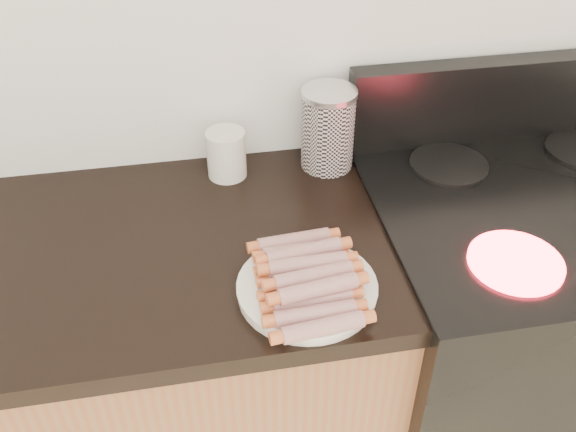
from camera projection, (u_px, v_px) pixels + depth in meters
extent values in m
cube|color=black|center=(508.00, 344.00, 1.66)|extent=(0.76, 0.65, 0.90)
cube|color=black|center=(552.00, 204.00, 1.38)|extent=(0.76, 0.65, 0.01)
cube|color=black|center=(504.00, 98.00, 1.53)|extent=(0.76, 0.06, 0.20)
cylinder|color=#FF1E2D|center=(516.00, 262.00, 1.22)|extent=(0.18, 0.18, 0.01)
cylinder|color=black|center=(449.00, 164.00, 1.48)|extent=(0.18, 0.18, 0.01)
cylinder|color=white|center=(307.00, 290.00, 1.17)|extent=(0.29, 0.29, 0.02)
cylinder|color=#A42A2B|center=(321.00, 327.00, 1.07)|extent=(0.14, 0.04, 0.03)
cylinder|color=#A42A2B|center=(317.00, 313.00, 1.09)|extent=(0.14, 0.04, 0.03)
cylinder|color=#A42A2B|center=(313.00, 300.00, 1.12)|extent=(0.14, 0.04, 0.03)
cylinder|color=#A42A2B|center=(309.00, 287.00, 1.14)|extent=(0.14, 0.04, 0.03)
cylinder|color=#A42A2B|center=(305.00, 274.00, 1.17)|extent=(0.14, 0.04, 0.03)
cylinder|color=#A42A2B|center=(302.00, 263.00, 1.19)|extent=(0.14, 0.04, 0.03)
cylinder|color=#A42A2B|center=(299.00, 251.00, 1.22)|extent=(0.14, 0.04, 0.03)
cylinder|color=#A42A2B|center=(295.00, 240.00, 1.24)|extent=(0.14, 0.04, 0.03)
cylinder|color=#A42A2B|center=(313.00, 289.00, 1.10)|extent=(0.14, 0.04, 0.03)
cylinder|color=#A42A2B|center=(309.00, 276.00, 1.12)|extent=(0.14, 0.04, 0.03)
cylinder|color=#A42A2B|center=(306.00, 264.00, 1.15)|extent=(0.14, 0.04, 0.03)
cylinder|color=#A42A2B|center=(302.00, 252.00, 1.17)|extent=(0.14, 0.04, 0.03)
cylinder|color=white|center=(328.00, 131.00, 1.45)|extent=(0.12, 0.12, 0.18)
cylinder|color=silver|center=(329.00, 93.00, 1.39)|extent=(0.12, 0.12, 0.01)
cylinder|color=white|center=(226.00, 154.00, 1.44)|extent=(0.10, 0.10, 0.11)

